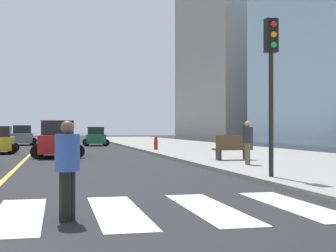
# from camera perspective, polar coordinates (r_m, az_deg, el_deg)

# --- Properties ---
(sidewalk_kerb_east) EXTENTS (10.00, 120.00, 0.15)m
(sidewalk_kerb_east) POSITION_cam_1_polar(r_m,az_deg,el_deg) (27.52, 10.14, -3.41)
(sidewalk_kerb_east) COLOR gray
(sidewalk_kerb_east) RESTS_ON ground
(lane_divider_paint) EXTENTS (0.16, 80.00, 0.01)m
(lane_divider_paint) POSITION_cam_1_polar(r_m,az_deg,el_deg) (45.41, -14.59, -2.26)
(lane_divider_paint) COLOR yellow
(lane_divider_paint) RESTS_ON ground
(parking_garage_concrete) EXTENTS (18.00, 24.00, 22.91)m
(parking_garage_concrete) POSITION_cam_1_polar(r_m,az_deg,el_deg) (69.85, 10.40, 7.84)
(parking_garage_concrete) COLOR gray
(parking_garage_concrete) RESTS_ON ground
(car_blue_nearest) EXTENTS (2.77, 4.41, 1.96)m
(car_blue_nearest) POSITION_cam_1_polar(r_m,az_deg,el_deg) (58.19, -12.65, -0.93)
(car_blue_nearest) COLOR #2D479E
(car_blue_nearest) RESTS_ON ground
(car_red_second) EXTENTS (2.87, 4.54, 2.01)m
(car_red_second) POSITION_cam_1_polar(r_m,az_deg,el_deg) (28.08, -12.60, -1.58)
(car_red_second) COLOR red
(car_red_second) RESTS_ON ground
(car_gray_third) EXTENTS (2.68, 4.24, 1.88)m
(car_gray_third) POSITION_cam_1_polar(r_m,az_deg,el_deg) (49.26, -16.33, -1.09)
(car_gray_third) COLOR slate
(car_gray_third) RESTS_ON ground
(car_green_fifth) EXTENTS (2.51, 3.92, 1.72)m
(car_green_fifth) POSITION_cam_1_polar(r_m,az_deg,el_deg) (46.30, -8.29, -1.24)
(car_green_fifth) COLOR #236B42
(car_green_fifth) RESTS_ON ground
(traffic_light_near_corner) EXTENTS (0.36, 0.41, 4.68)m
(traffic_light_near_corner) POSITION_cam_1_polar(r_m,az_deg,el_deg) (15.11, 11.75, 6.82)
(traffic_light_near_corner) COLOR black
(traffic_light_near_corner) RESTS_ON sidewalk_kerb_east
(park_bench) EXTENTS (1.83, 0.68, 1.12)m
(park_bench) POSITION_cam_1_polar(r_m,az_deg,el_deg) (22.79, 7.47, -2.51)
(park_bench) COLOR brown
(park_bench) RESTS_ON sidewalk_kerb_east
(pedestrian_crossing) EXTENTS (0.42, 0.42, 1.71)m
(pedestrian_crossing) POSITION_cam_1_polar(r_m,az_deg,el_deg) (8.65, -11.46, -4.47)
(pedestrian_crossing) COLOR black
(pedestrian_crossing) RESTS_ON ground
(pedestrian_waiting_east) EXTENTS (0.42, 0.42, 1.72)m
(pedestrian_waiting_east) POSITION_cam_1_polar(r_m,az_deg,el_deg) (19.98, 9.11, -1.66)
(pedestrian_waiting_east) COLOR brown
(pedestrian_waiting_east) RESTS_ON sidewalk_kerb_east
(fire_hydrant) EXTENTS (0.26, 0.26, 0.89)m
(fire_hydrant) POSITION_cam_1_polar(r_m,az_deg,el_deg) (33.49, -1.40, -1.99)
(fire_hydrant) COLOR red
(fire_hydrant) RESTS_ON sidewalk_kerb_east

